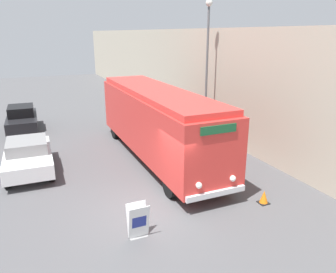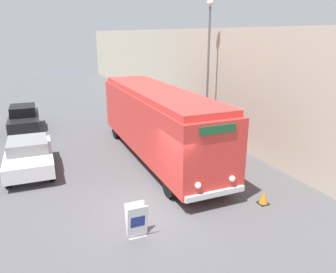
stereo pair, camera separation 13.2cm
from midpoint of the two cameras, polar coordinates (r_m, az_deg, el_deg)
name	(u,v)px [view 2 (the right image)]	position (r m, az deg, el deg)	size (l,w,h in m)	color
ground_plane	(151,209)	(11.62, -2.67, -12.54)	(80.00, 80.00, 0.00)	#4C4C4F
building_wall_right	(191,77)	(22.06, 4.25, 10.30)	(0.30, 60.00, 6.09)	#B2A893
vintage_bus	(158,120)	(15.48, -1.57, 2.83)	(2.42, 10.75, 3.36)	black
sign_board	(137,221)	(10.03, -5.07, -14.49)	(0.62, 0.40, 1.07)	gray
streetlamp	(209,54)	(18.25, 7.28, 14.06)	(0.36, 0.36, 7.48)	#595E60
parked_car_near	(29,155)	(15.47, -22.82, -3.01)	(2.03, 4.13, 1.44)	black
parked_car_mid	(24,118)	(22.14, -23.66, 2.91)	(1.83, 4.13, 1.56)	black
traffic_cone	(264,198)	(12.34, 16.61, -10.18)	(0.36, 0.36, 0.48)	black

